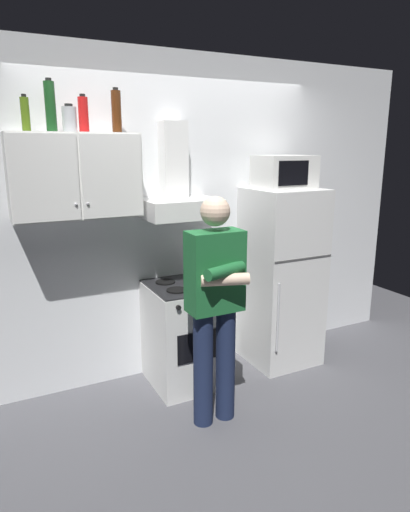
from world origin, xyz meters
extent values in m
plane|color=#4C4C51|center=(0.00, 0.00, 0.00)|extent=(7.00, 7.00, 0.00)
cube|color=white|center=(0.00, 0.60, 1.35)|extent=(4.80, 0.10, 2.70)
cube|color=white|center=(-0.85, 0.38, 1.75)|extent=(0.90, 0.34, 0.60)
cube|color=white|center=(-1.07, 0.20, 1.75)|extent=(0.43, 0.01, 0.58)
cube|color=white|center=(-0.62, 0.20, 1.75)|extent=(0.43, 0.01, 0.58)
sphere|color=#B2B2B7|center=(-0.89, 0.19, 1.57)|extent=(0.02, 0.02, 0.02)
sphere|color=#B2B2B7|center=(-0.81, 0.19, 1.57)|extent=(0.02, 0.02, 0.02)
cube|color=white|center=(-0.05, 0.25, 0.42)|extent=(0.60, 0.60, 0.85)
cube|color=black|center=(-0.05, 0.25, 0.86)|extent=(0.59, 0.59, 0.01)
cube|color=black|center=(-0.05, -0.05, 0.45)|extent=(0.42, 0.01, 0.24)
cylinder|color=black|center=(-0.18, 0.13, 0.87)|extent=(0.16, 0.16, 0.01)
cylinder|color=black|center=(0.08, 0.13, 0.87)|extent=(0.16, 0.16, 0.01)
cylinder|color=black|center=(-0.18, 0.37, 0.87)|extent=(0.16, 0.16, 0.01)
cylinder|color=black|center=(0.08, 0.37, 0.87)|extent=(0.16, 0.16, 0.01)
cylinder|color=black|center=(-0.25, -0.06, 0.80)|extent=(0.04, 0.02, 0.04)
cylinder|color=black|center=(-0.12, -0.06, 0.80)|extent=(0.04, 0.02, 0.04)
cylinder|color=black|center=(0.02, -0.06, 0.80)|extent=(0.04, 0.02, 0.04)
cylinder|color=black|center=(0.15, -0.06, 0.80)|extent=(0.04, 0.02, 0.04)
cube|color=white|center=(-0.05, 0.33, 1.47)|extent=(0.60, 0.44, 0.15)
cube|color=white|center=(-0.05, 0.47, 1.85)|extent=(0.20, 0.16, 0.60)
cube|color=silver|center=(0.90, 0.25, 0.80)|extent=(0.60, 0.60, 1.60)
cube|color=#4C4C4C|center=(0.90, -0.05, 1.04)|extent=(0.59, 0.01, 0.01)
cylinder|color=silver|center=(0.65, -0.06, 0.56)|extent=(0.02, 0.02, 0.60)
cube|color=silver|center=(0.90, 0.27, 1.74)|extent=(0.48, 0.36, 0.28)
cube|color=black|center=(0.86, 0.09, 1.74)|extent=(0.30, 0.01, 0.20)
cylinder|color=#192342|center=(-0.19, -0.35, 0.42)|extent=(0.14, 0.14, 0.85)
cylinder|color=#192342|center=(-0.01, -0.35, 0.42)|extent=(0.14, 0.14, 0.85)
cube|color=#1E6633|center=(-0.10, -0.35, 1.13)|extent=(0.38, 0.20, 0.56)
cylinder|color=#1E6633|center=(-0.10, -0.49, 1.17)|extent=(0.33, 0.17, 0.08)
cylinder|color=beige|center=(-0.10, -0.49, 1.11)|extent=(0.33, 0.17, 0.08)
sphere|color=beige|center=(-0.10, -0.35, 1.54)|extent=(0.20, 0.20, 0.20)
cylinder|color=#B7BABF|center=(0.08, 0.13, 0.92)|extent=(0.17, 0.17, 0.09)
cylinder|color=black|center=(-0.03, 0.13, 0.95)|extent=(0.05, 0.01, 0.01)
cylinder|color=black|center=(0.19, 0.13, 0.95)|extent=(0.05, 0.01, 0.01)
cylinder|color=#19471E|center=(-0.98, 0.35, 2.21)|extent=(0.07, 0.07, 0.32)
cylinder|color=black|center=(-0.98, 0.35, 2.38)|extent=(0.04, 0.04, 0.02)
cylinder|color=red|center=(-0.76, 0.38, 2.17)|extent=(0.07, 0.07, 0.24)
cylinder|color=black|center=(-0.76, 0.38, 2.30)|extent=(0.04, 0.04, 0.02)
cylinder|color=#B2B5BA|center=(-0.86, 0.37, 2.13)|extent=(0.10, 0.10, 0.17)
cylinder|color=black|center=(-0.86, 0.37, 2.23)|extent=(0.05, 0.05, 0.02)
cylinder|color=#4C6B19|center=(-1.14, 0.40, 2.16)|extent=(0.06, 0.06, 0.22)
cylinder|color=black|center=(-1.14, 0.40, 2.28)|extent=(0.03, 0.03, 0.02)
cylinder|color=#47230F|center=(-0.52, 0.39, 2.20)|extent=(0.07, 0.07, 0.29)
cylinder|color=black|center=(-0.52, 0.39, 2.35)|extent=(0.04, 0.04, 0.02)
camera|label=1|loc=(-1.47, -2.94, 1.96)|focal=31.48mm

